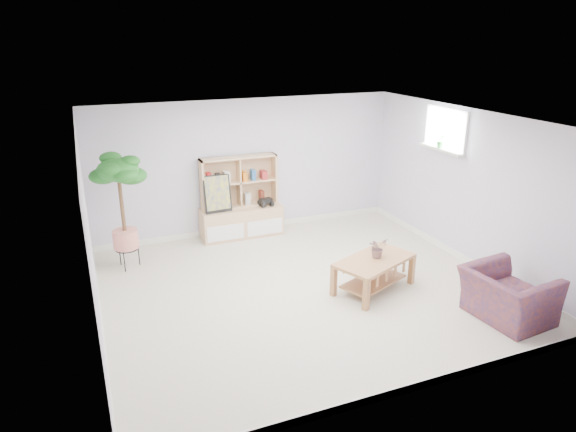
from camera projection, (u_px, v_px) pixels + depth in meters
name	position (u px, v px, depth m)	size (l,w,h in m)	color
floor	(303.00, 288.00, 7.37)	(5.50, 5.00, 0.01)	silver
ceiling	(305.00, 120.00, 6.56)	(5.50, 5.00, 0.01)	silver
walls	(304.00, 209.00, 6.96)	(5.51, 5.01, 2.40)	silver
baseboard	(303.00, 284.00, 7.35)	(5.50, 5.00, 0.10)	white
window	(446.00, 129.00, 8.18)	(0.10, 0.98, 0.68)	silver
window_sill	(441.00, 149.00, 8.27)	(0.14, 1.00, 0.04)	white
storage_unit	(241.00, 198.00, 9.00)	(1.44, 0.49, 1.44)	tan
poster	(217.00, 194.00, 8.73)	(0.47, 0.11, 0.65)	yellow
toy_truck	(266.00, 202.00, 9.11)	(0.31, 0.21, 0.16)	black
coffee_table	(374.00, 274.00, 7.24)	(1.16, 0.63, 0.47)	olive
table_plant	(378.00, 248.00, 7.17)	(0.26, 0.23, 0.29)	#1F6729
floor_tree	(123.00, 213.00, 7.71)	(0.67, 0.67, 1.81)	#215624
armchair	(508.00, 292.00, 6.46)	(1.00, 0.87, 0.74)	navy
sill_plant	(440.00, 141.00, 8.26)	(0.12, 0.10, 0.22)	#215624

